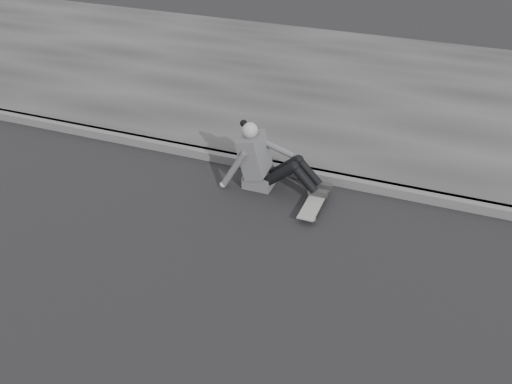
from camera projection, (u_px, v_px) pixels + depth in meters
ground at (356, 342)px, 5.10m from camera, size 80.00×80.00×0.00m
curb at (403, 192)px, 7.09m from camera, size 24.00×0.16×0.12m
sidewalk at (432, 101)px, 9.46m from camera, size 24.00×6.00×0.12m
skateboard at (314, 203)px, 6.86m from camera, size 0.20×0.78×0.09m
seated_woman at (264, 162)px, 7.12m from camera, size 1.38×0.46×0.88m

